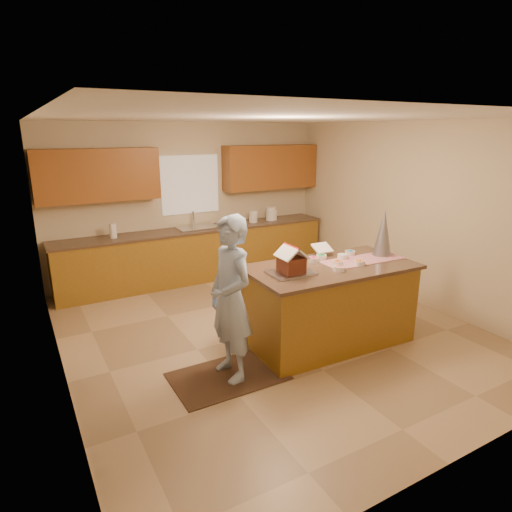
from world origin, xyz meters
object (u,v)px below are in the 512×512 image
(boy, at_px, (231,299))
(gingerbread_house, at_px, (291,262))
(tinsel_tree, at_px, (383,233))
(island_base, at_px, (329,306))

(boy, relative_size, gingerbread_house, 5.57)
(tinsel_tree, height_order, gingerbread_house, tinsel_tree)
(boy, bearing_deg, tinsel_tree, 90.23)
(island_base, bearing_deg, boy, -172.83)
(tinsel_tree, xyz_separation_m, gingerbread_house, (-1.45, -0.06, -0.16))
(boy, bearing_deg, island_base, 91.54)
(boy, height_order, gingerbread_house, boy)
(island_base, xyz_separation_m, tinsel_tree, (0.85, 0.02, 0.82))
(tinsel_tree, relative_size, boy, 0.34)
(boy, xyz_separation_m, gingerbread_house, (0.81, 0.09, 0.25))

